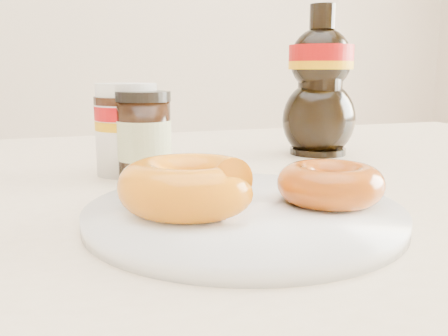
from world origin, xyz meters
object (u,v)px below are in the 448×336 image
object	(u,v)px
plate	(244,213)
donut_bitten	(190,185)
dark_jar	(144,136)
syrup_bottle	(320,81)
donut_whole	(330,184)
dining_table	(212,253)
nutella_jar	(127,126)

from	to	relation	value
plate	donut_bitten	xyz separation A→B (m)	(-0.04, 0.00, 0.03)
dark_jar	syrup_bottle	bearing A→B (deg)	17.64
plate	donut_bitten	size ratio (longest dim) A/B	2.29
plate	donut_whole	distance (m)	0.08
dining_table	nutella_jar	distance (m)	0.18
donut_whole	syrup_bottle	distance (m)	0.33
plate	nutella_jar	distance (m)	0.24
plate	dark_jar	bearing A→B (deg)	103.93
dining_table	donut_whole	size ratio (longest dim) A/B	15.75
plate	syrup_bottle	size ratio (longest dim) A/B	1.22
donut_bitten	donut_whole	distance (m)	0.12
donut_bitten	syrup_bottle	bearing A→B (deg)	36.39
dining_table	syrup_bottle	world-z (taller)	syrup_bottle
plate	donut_bitten	world-z (taller)	donut_bitten
plate	syrup_bottle	bearing A→B (deg)	51.14
dark_jar	plate	bearing A→B (deg)	-76.07
donut_whole	dark_jar	world-z (taller)	dark_jar
dining_table	donut_bitten	bearing A→B (deg)	-113.79
donut_bitten	dark_jar	world-z (taller)	dark_jar
donut_whole	dark_jar	distance (m)	0.24
dining_table	dark_jar	bearing A→B (deg)	146.04
dining_table	donut_bitten	xyz separation A→B (m)	(-0.06, -0.14, 0.12)
donut_bitten	nutella_jar	size ratio (longest dim) A/B	1.06
plate	dining_table	bearing A→B (deg)	82.82
plate	donut_whole	xyz separation A→B (m)	(0.07, -0.01, 0.02)
nutella_jar	syrup_bottle	size ratio (longest dim) A/B	0.50
syrup_bottle	donut_whole	bearing A→B (deg)	-117.51
plate	dark_jar	world-z (taller)	dark_jar
donut_whole	syrup_bottle	xyz separation A→B (m)	(0.15, 0.29, 0.08)
donut_whole	syrup_bottle	bearing A→B (deg)	62.49
nutella_jar	dark_jar	size ratio (longest dim) A/B	1.08
dining_table	donut_whole	bearing A→B (deg)	-70.94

